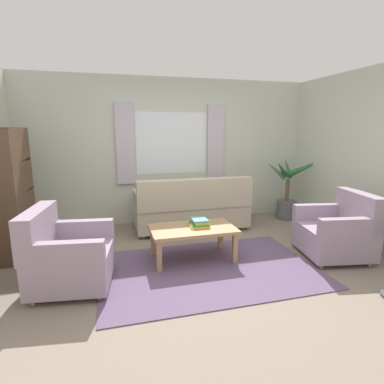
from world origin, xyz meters
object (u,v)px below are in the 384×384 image
at_px(armchair_right, 338,231).
at_px(coffee_table, 193,232).
at_px(book_stack_on_table, 199,223).
at_px(potted_plant, 288,194).
at_px(armchair_left, 66,256).
at_px(bookshelf, 18,197).
at_px(couch, 192,209).

relative_size(armchair_right, coffee_table, 0.88).
xyz_separation_m(book_stack_on_table, potted_plant, (2.16, 1.31, -0.01)).
height_order(armchair_left, book_stack_on_table, armchair_left).
bearing_deg(potted_plant, armchair_right, -101.26).
height_order(armchair_right, book_stack_on_table, armchair_right).
bearing_deg(book_stack_on_table, armchair_left, -167.03).
bearing_deg(bookshelf, book_stack_on_table, 70.95).
bearing_deg(couch, bookshelf, 7.91).
xyz_separation_m(book_stack_on_table, bookshelf, (-2.33, 0.81, 0.32)).
xyz_separation_m(armchair_left, potted_plant, (3.78, 1.68, 0.12)).
distance_m(couch, potted_plant, 1.95).
bearing_deg(book_stack_on_table, coffee_table, -156.56).
height_order(coffee_table, potted_plant, potted_plant).
bearing_deg(potted_plant, couch, -175.65).
xyz_separation_m(armchair_right, bookshelf, (-4.14, 1.26, 0.45)).
bearing_deg(couch, potted_plant, -175.65).
height_order(couch, armchair_right, couch).
bearing_deg(armchair_left, book_stack_on_table, -69.50).
height_order(armchair_right, potted_plant, potted_plant).
distance_m(armchair_right, book_stack_on_table, 1.87).
bearing_deg(book_stack_on_table, couch, 79.49).
relative_size(armchair_right, book_stack_on_table, 2.86).
height_order(couch, book_stack_on_table, couch).
bearing_deg(couch, armchair_left, 39.95).
xyz_separation_m(armchair_left, coffee_table, (1.51, 0.33, 0.03)).
height_order(potted_plant, bookshelf, bookshelf).
xyz_separation_m(couch, potted_plant, (1.95, 0.15, 0.11)).
relative_size(couch, bookshelf, 1.10).
xyz_separation_m(armchair_right, book_stack_on_table, (-1.81, 0.46, 0.13)).
height_order(book_stack_on_table, potted_plant, potted_plant).
xyz_separation_m(coffee_table, bookshelf, (-2.23, 0.85, 0.42)).
relative_size(armchair_right, potted_plant, 0.80).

